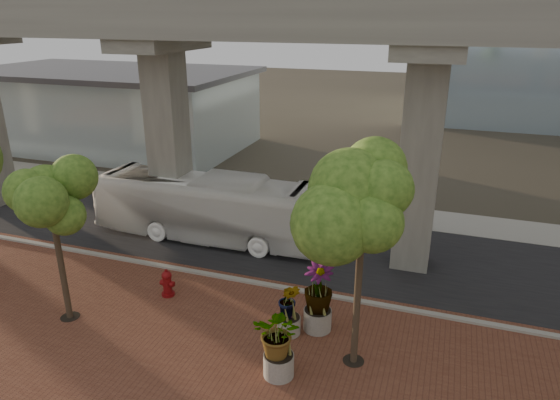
% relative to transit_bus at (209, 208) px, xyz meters
% --- Properties ---
extents(ground, '(160.00, 160.00, 0.00)m').
position_rel_transit_bus_xyz_m(ground, '(3.75, -1.56, -1.63)').
color(ground, '#393529').
rests_on(ground, ground).
extents(brick_plaza, '(70.00, 13.00, 0.06)m').
position_rel_transit_bus_xyz_m(brick_plaza, '(3.75, -9.56, -1.60)').
color(brick_plaza, brown).
rests_on(brick_plaza, ground).
extents(asphalt_road, '(90.00, 8.00, 0.04)m').
position_rel_transit_bus_xyz_m(asphalt_road, '(3.75, 0.44, -1.61)').
color(asphalt_road, black).
rests_on(asphalt_road, ground).
extents(curb_strip, '(70.00, 0.25, 0.16)m').
position_rel_transit_bus_xyz_m(curb_strip, '(3.75, -3.56, -1.55)').
color(curb_strip, '#9C9A91').
rests_on(curb_strip, ground).
extents(far_sidewalk, '(90.00, 3.00, 0.06)m').
position_rel_transit_bus_xyz_m(far_sidewalk, '(3.75, 5.94, -1.60)').
color(far_sidewalk, '#9C9A91').
rests_on(far_sidewalk, ground).
extents(transit_viaduct, '(72.00, 5.60, 12.40)m').
position_rel_transit_bus_xyz_m(transit_viaduct, '(3.75, 0.44, 5.66)').
color(transit_viaduct, gray).
rests_on(transit_viaduct, ground).
extents(station_pavilion, '(23.00, 13.00, 6.30)m').
position_rel_transit_bus_xyz_m(station_pavilion, '(-16.25, 14.44, 1.59)').
color(station_pavilion, silver).
rests_on(station_pavilion, ground).
extents(transit_bus, '(11.70, 2.75, 3.26)m').
position_rel_transit_bus_xyz_m(transit_bus, '(0.00, 0.00, 0.00)').
color(transit_bus, white).
rests_on(transit_bus, ground).
extents(fire_hydrant, '(0.57, 0.51, 1.14)m').
position_rel_transit_bus_xyz_m(fire_hydrant, '(0.90, -5.53, -1.02)').
color(fire_hydrant, maroon).
rests_on(fire_hydrant, ground).
extents(planter_front, '(2.12, 2.12, 2.34)m').
position_rel_transit_bus_xyz_m(planter_front, '(6.61, -8.50, -0.15)').
color(planter_front, '#A69F96').
rests_on(planter_front, ground).
extents(planter_right, '(2.44, 2.44, 2.61)m').
position_rel_transit_bus_xyz_m(planter_right, '(7.12, -5.77, 0.01)').
color(planter_right, gray).
rests_on(planter_right, ground).
extents(planter_left, '(1.83, 1.83, 2.01)m').
position_rel_transit_bus_xyz_m(planter_left, '(6.23, -6.33, -0.35)').
color(planter_left, gray).
rests_on(planter_left, ground).
extents(street_tree_near_west, '(3.16, 3.16, 6.02)m').
position_rel_transit_bus_xyz_m(street_tree_near_west, '(-1.75, -8.06, 2.98)').
color(street_tree_near_west, '#4D3B2C').
rests_on(street_tree_near_west, ground).
extents(street_tree_near_east, '(3.89, 3.89, 7.18)m').
position_rel_transit_bus_xyz_m(street_tree_near_east, '(8.69, -7.09, 3.81)').
color(street_tree_near_east, '#4D3B2C').
rests_on(street_tree_near_east, ground).
extents(streetlamp_west, '(0.43, 1.27, 8.76)m').
position_rel_transit_bus_xyz_m(streetlamp_west, '(-5.66, 5.82, 3.48)').
color(streetlamp_west, '#2E2E33').
rests_on(streetlamp_west, ground).
extents(streetlamp_east, '(0.43, 1.26, 8.70)m').
position_rel_transit_bus_xyz_m(streetlamp_east, '(10.44, 4.55, 3.45)').
color(streetlamp_east, '#2A292E').
rests_on(streetlamp_east, ground).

